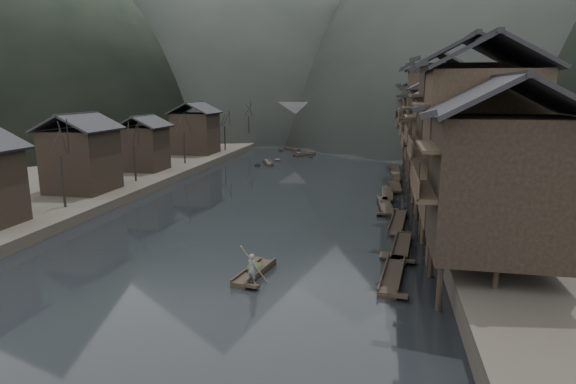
# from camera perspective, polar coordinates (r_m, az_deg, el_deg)

# --- Properties ---
(water) EXTENTS (300.00, 300.00, 0.00)m
(water) POSITION_cam_1_polar(r_m,az_deg,el_deg) (38.85, -5.70, -5.42)
(water) COLOR black
(water) RESTS_ON ground
(right_bank) EXTENTS (40.00, 200.00, 1.80)m
(right_bank) POSITION_cam_1_polar(r_m,az_deg,el_deg) (79.87, 28.69, 2.83)
(right_bank) COLOR #2D2823
(right_bank) RESTS_ON ground
(left_bank) EXTENTS (40.00, 200.00, 1.20)m
(left_bank) POSITION_cam_1_polar(r_m,az_deg,el_deg) (89.01, -19.99, 4.18)
(left_bank) COLOR #2D2823
(left_bank) RESTS_ON ground
(stilt_houses) EXTENTS (9.00, 67.60, 16.42)m
(stilt_houses) POSITION_cam_1_polar(r_m,az_deg,el_deg) (55.09, 18.05, 8.75)
(stilt_houses) COLOR black
(stilt_houses) RESTS_ON ground
(left_houses) EXTENTS (8.10, 53.20, 8.73)m
(left_houses) POSITION_cam_1_polar(r_m,az_deg,el_deg) (64.11, -18.30, 6.09)
(left_houses) COLOR black
(left_houses) RESTS_ON left_bank
(bare_trees) EXTENTS (3.85, 74.47, 7.70)m
(bare_trees) POSITION_cam_1_polar(r_m,az_deg,el_deg) (70.01, -12.42, 7.33)
(bare_trees) COLOR black
(bare_trees) RESTS_ON left_bank
(moored_sampans) EXTENTS (2.99, 49.94, 0.47)m
(moored_sampans) POSITION_cam_1_polar(r_m,az_deg,el_deg) (51.56, 12.39, -1.04)
(moored_sampans) COLOR black
(moored_sampans) RESTS_ON water
(midriver_boats) EXTENTS (8.08, 33.07, 0.45)m
(midriver_boats) POSITION_cam_1_polar(r_m,az_deg,el_deg) (90.42, 0.75, 4.76)
(midriver_boats) COLOR black
(midriver_boats) RESTS_ON water
(stone_bridge) EXTENTS (40.00, 6.00, 9.00)m
(stone_bridge) POSITION_cam_1_polar(r_m,az_deg,el_deg) (108.17, 5.49, 8.51)
(stone_bridge) COLOR #4C4C4F
(stone_bridge) RESTS_ON ground
(hero_sampan) EXTENTS (1.87, 5.05, 0.44)m
(hero_sampan) POSITION_cam_1_polar(r_m,az_deg,el_deg) (31.15, -3.98, -9.47)
(hero_sampan) COLOR black
(hero_sampan) RESTS_ON water
(cargo_heap) EXTENTS (1.10, 1.44, 0.66)m
(cargo_heap) POSITION_cam_1_polar(r_m,az_deg,el_deg) (31.17, -3.96, -8.36)
(cargo_heap) COLOR black
(cargo_heap) RESTS_ON hero_sampan
(boatman) EXTENTS (0.80, 0.68, 1.86)m
(boatman) POSITION_cam_1_polar(r_m,az_deg,el_deg) (29.11, -4.27, -8.60)
(boatman) COLOR #58575A
(boatman) RESTS_ON hero_sampan
(bamboo_pole) EXTENTS (1.25, 2.02, 3.10)m
(bamboo_pole) POSITION_cam_1_polar(r_m,az_deg,el_deg) (28.29, -3.96, -3.92)
(bamboo_pole) COLOR #8C7A51
(bamboo_pole) RESTS_ON boatman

